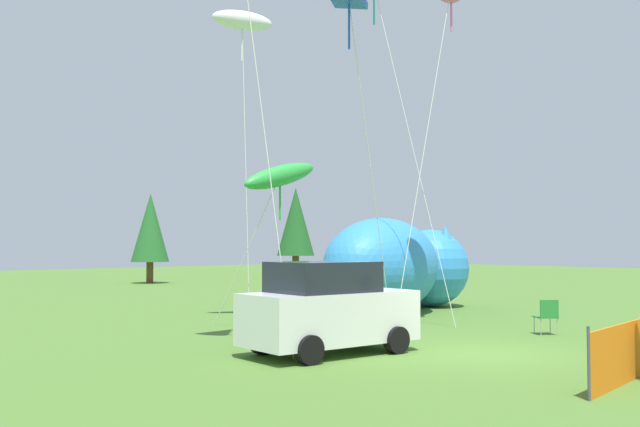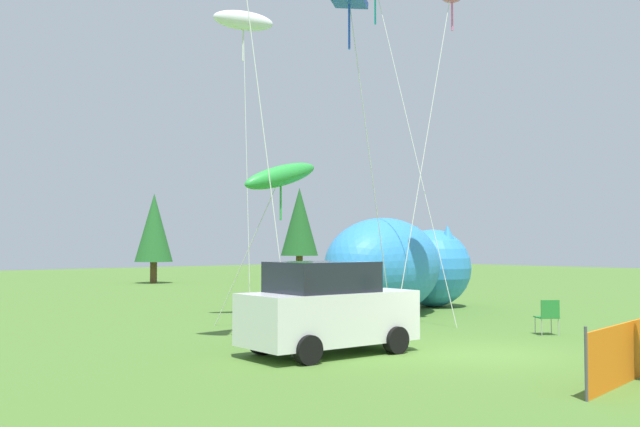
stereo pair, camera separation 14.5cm
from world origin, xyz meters
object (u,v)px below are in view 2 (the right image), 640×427
at_px(parked_car, 328,309).
at_px(kite_blue_box, 350,8).
at_px(folding_chair, 548,314).
at_px(kite_green_fish, 281,176).
at_px(inflatable_cat, 399,269).
at_px(kite_white_ghost, 243,22).

height_order(parked_car, kite_blue_box, kite_blue_box).
height_order(folding_chair, kite_green_fish, kite_green_fish).
bearing_deg(inflatable_cat, kite_blue_box, -160.86).
distance_m(inflatable_cat, kite_white_ghost, 10.23).
bearing_deg(kite_green_fish, parked_car, -116.29).
distance_m(folding_chair, kite_green_fish, 8.41).
relative_size(folding_chair, kite_green_fish, 0.19).
bearing_deg(folding_chair, kite_white_ghost, 66.41).
bearing_deg(inflatable_cat, folding_chair, -118.00).
height_order(inflatable_cat, kite_blue_box, kite_blue_box).
bearing_deg(kite_blue_box, kite_green_fish, 92.16).
height_order(kite_blue_box, kite_green_fish, kite_blue_box).
bearing_deg(kite_green_fish, kite_blue_box, -87.84).
bearing_deg(inflatable_cat, kite_green_fish, 177.62).
xyz_separation_m(kite_green_fish, kite_white_ghost, (0.12, 2.05, 5.07)).
distance_m(kite_blue_box, kite_white_ghost, 4.90).
bearing_deg(parked_car, kite_white_ghost, 75.27).
bearing_deg(folding_chair, inflatable_cat, 21.92).
distance_m(parked_car, kite_blue_box, 8.19).
relative_size(inflatable_cat, kite_white_ghost, 0.84).
distance_m(parked_car, kite_green_fish, 5.92).
relative_size(inflatable_cat, kite_green_fish, 1.63).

